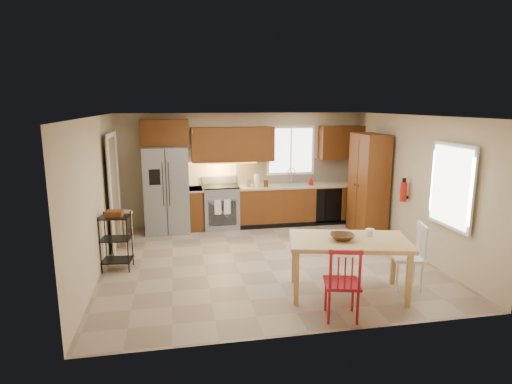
{
  "coord_description": "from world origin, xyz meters",
  "views": [
    {
      "loc": [
        -1.49,
        -6.94,
        2.7
      ],
      "look_at": [
        -0.1,
        0.4,
        1.15
      ],
      "focal_mm": 30.0,
      "sensor_mm": 36.0,
      "label": 1
    }
  ],
  "objects_px": {
    "table_bowl": "(342,240)",
    "dining_table": "(348,267)",
    "soap_bottle": "(311,181)",
    "chair_white": "(407,256)",
    "bar_stool": "(125,229)",
    "pantry": "(368,184)",
    "refrigerator": "(167,190)",
    "range_stove": "(221,207)",
    "chair_red": "(342,282)",
    "table_jar": "(370,234)",
    "fire_extinguisher": "(403,192)",
    "utility_cart": "(116,242)"
  },
  "relations": [
    {
      "from": "chair_red",
      "to": "bar_stool",
      "type": "height_order",
      "value": "chair_red"
    },
    {
      "from": "fire_extinguisher",
      "to": "bar_stool",
      "type": "distance_m",
      "value": 5.3
    },
    {
      "from": "soap_bottle",
      "to": "chair_white",
      "type": "relative_size",
      "value": 0.2
    },
    {
      "from": "dining_table",
      "to": "chair_red",
      "type": "bearing_deg",
      "value": -104.68
    },
    {
      "from": "table_jar",
      "to": "bar_stool",
      "type": "relative_size",
      "value": 0.22
    },
    {
      "from": "range_stove",
      "to": "fire_extinguisher",
      "type": "relative_size",
      "value": 2.56
    },
    {
      "from": "dining_table",
      "to": "table_bowl",
      "type": "bearing_deg",
      "value": -166.38
    },
    {
      "from": "pantry",
      "to": "fire_extinguisher",
      "type": "relative_size",
      "value": 5.83
    },
    {
      "from": "range_stove",
      "to": "chair_red",
      "type": "relative_size",
      "value": 0.95
    },
    {
      "from": "soap_bottle",
      "to": "table_jar",
      "type": "bearing_deg",
      "value": -93.99
    },
    {
      "from": "chair_red",
      "to": "range_stove",
      "type": "bearing_deg",
      "value": 117.44
    },
    {
      "from": "refrigerator",
      "to": "chair_white",
      "type": "relative_size",
      "value": 1.87
    },
    {
      "from": "range_stove",
      "to": "chair_white",
      "type": "distance_m",
      "value": 4.36
    },
    {
      "from": "range_stove",
      "to": "soap_bottle",
      "type": "distance_m",
      "value": 2.1
    },
    {
      "from": "pantry",
      "to": "dining_table",
      "type": "relative_size",
      "value": 1.27
    },
    {
      "from": "range_stove",
      "to": "chair_red",
      "type": "bearing_deg",
      "value": -76.18
    },
    {
      "from": "table_bowl",
      "to": "bar_stool",
      "type": "distance_m",
      "value": 4.31
    },
    {
      "from": "soap_bottle",
      "to": "table_bowl",
      "type": "distance_m",
      "value": 3.7
    },
    {
      "from": "soap_bottle",
      "to": "chair_red",
      "type": "xyz_separation_m",
      "value": [
        -0.96,
        -4.27,
        -0.51
      ]
    },
    {
      "from": "pantry",
      "to": "chair_red",
      "type": "bearing_deg",
      "value": -119.5
    },
    {
      "from": "range_stove",
      "to": "pantry",
      "type": "bearing_deg",
      "value": -18.29
    },
    {
      "from": "bar_stool",
      "to": "refrigerator",
      "type": "bearing_deg",
      "value": 43.55
    },
    {
      "from": "range_stove",
      "to": "chair_red",
      "type": "height_order",
      "value": "chair_red"
    },
    {
      "from": "table_bowl",
      "to": "fire_extinguisher",
      "type": "bearing_deg",
      "value": 41.94
    },
    {
      "from": "range_stove",
      "to": "pantry",
      "type": "xyz_separation_m",
      "value": [
        2.98,
        -0.99,
        0.59
      ]
    },
    {
      "from": "chair_red",
      "to": "dining_table",
      "type": "bearing_deg",
      "value": 75.32
    },
    {
      "from": "refrigerator",
      "to": "table_jar",
      "type": "bearing_deg",
      "value": -50.37
    },
    {
      "from": "refrigerator",
      "to": "bar_stool",
      "type": "bearing_deg",
      "value": -132.3
    },
    {
      "from": "fire_extinguisher",
      "to": "chair_white",
      "type": "distance_m",
      "value": 1.91
    },
    {
      "from": "table_bowl",
      "to": "chair_white",
      "type": "bearing_deg",
      "value": 2.72
    },
    {
      "from": "refrigerator",
      "to": "fire_extinguisher",
      "type": "xyz_separation_m",
      "value": [
        4.33,
        -1.98,
        0.19
      ]
    },
    {
      "from": "soap_bottle",
      "to": "bar_stool",
      "type": "height_order",
      "value": "soap_bottle"
    },
    {
      "from": "fire_extinguisher",
      "to": "range_stove",
      "type": "bearing_deg",
      "value": 147.38
    },
    {
      "from": "refrigerator",
      "to": "table_bowl",
      "type": "xyz_separation_m",
      "value": [
        2.47,
        -3.65,
        -0.09
      ]
    },
    {
      "from": "soap_bottle",
      "to": "pantry",
      "type": "distance_m",
      "value": 1.31
    },
    {
      "from": "table_jar",
      "to": "utility_cart",
      "type": "relative_size",
      "value": 0.16
    },
    {
      "from": "table_bowl",
      "to": "dining_table",
      "type": "bearing_deg",
      "value": 0.0
    },
    {
      "from": "bar_stool",
      "to": "table_bowl",
      "type": "bearing_deg",
      "value": -44.5
    },
    {
      "from": "range_stove",
      "to": "soap_bottle",
      "type": "height_order",
      "value": "soap_bottle"
    },
    {
      "from": "fire_extinguisher",
      "to": "chair_red",
      "type": "xyz_separation_m",
      "value": [
        -2.11,
        -2.32,
        -0.61
      ]
    },
    {
      "from": "pantry",
      "to": "chair_white",
      "type": "height_order",
      "value": "pantry"
    },
    {
      "from": "refrigerator",
      "to": "range_stove",
      "type": "relative_size",
      "value": 1.98
    },
    {
      "from": "fire_extinguisher",
      "to": "chair_red",
      "type": "relative_size",
      "value": 0.37
    },
    {
      "from": "range_stove",
      "to": "utility_cart",
      "type": "height_order",
      "value": "utility_cart"
    },
    {
      "from": "soap_bottle",
      "to": "chair_white",
      "type": "bearing_deg",
      "value": -84.53
    },
    {
      "from": "table_bowl",
      "to": "table_jar",
      "type": "height_order",
      "value": "table_jar"
    },
    {
      "from": "fire_extinguisher",
      "to": "table_bowl",
      "type": "height_order",
      "value": "fire_extinguisher"
    },
    {
      "from": "chair_white",
      "to": "range_stove",
      "type": "bearing_deg",
      "value": 46.59
    },
    {
      "from": "soap_bottle",
      "to": "utility_cart",
      "type": "height_order",
      "value": "soap_bottle"
    },
    {
      "from": "chair_white",
      "to": "bar_stool",
      "type": "bearing_deg",
      "value": 71.39
    }
  ]
}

